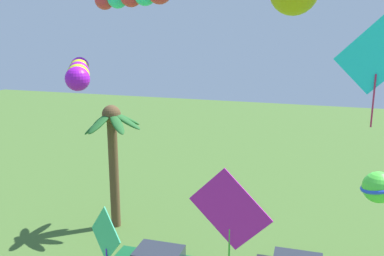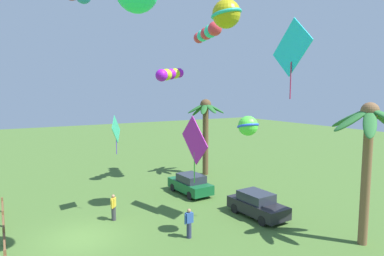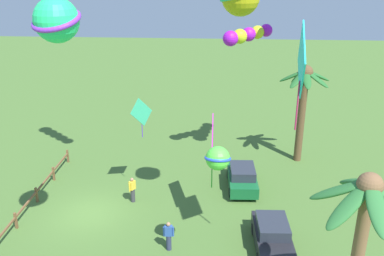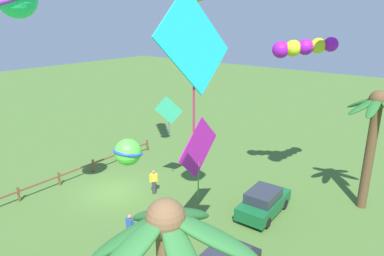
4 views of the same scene
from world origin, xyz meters
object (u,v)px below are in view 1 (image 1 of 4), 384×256
(palm_tree_0, at_px, (113,140))
(kite_tube_1, at_px, (79,73))
(kite_diamond_2, at_px, (105,236))
(kite_diamond_8, at_px, (378,55))
(kite_ball_0, at_px, (379,187))
(kite_diamond_7, at_px, (230,211))

(palm_tree_0, xyz_separation_m, kite_tube_1, (0.91, -4.14, 4.04))
(kite_diamond_2, bearing_deg, palm_tree_0, 118.74)
(kite_tube_1, bearing_deg, kite_diamond_8, 6.82)
(kite_ball_0, xyz_separation_m, kite_diamond_2, (-7.12, -4.46, -0.65))
(kite_tube_1, xyz_separation_m, kite_diamond_8, (11.69, 1.40, 0.85))
(palm_tree_0, relative_size, kite_diamond_7, 1.67)
(kite_diamond_8, bearing_deg, kite_diamond_7, -144.06)
(kite_diamond_7, distance_m, kite_diamond_8, 7.73)
(kite_diamond_2, bearing_deg, kite_tube_1, 127.65)
(kite_diamond_2, distance_m, kite_diamond_7, 4.88)
(palm_tree_0, relative_size, kite_tube_1, 2.18)
(kite_ball_0, distance_m, kite_tube_1, 12.31)
(palm_tree_0, height_order, kite_ball_0, palm_tree_0)
(kite_diamond_2, xyz_separation_m, kite_diamond_8, (7.02, 7.46, 4.60))
(kite_ball_0, bearing_deg, kite_tube_1, 172.28)
(palm_tree_0, distance_m, kite_ball_0, 13.98)
(palm_tree_0, bearing_deg, kite_tube_1, -77.53)
(kite_tube_1, relative_size, kite_diamond_7, 0.77)
(kite_diamond_2, height_order, kite_diamond_8, kite_diamond_8)
(kite_diamond_8, bearing_deg, palm_tree_0, 167.75)
(kite_ball_0, height_order, kite_tube_1, kite_tube_1)
(kite_diamond_2, relative_size, kite_diamond_8, 0.57)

